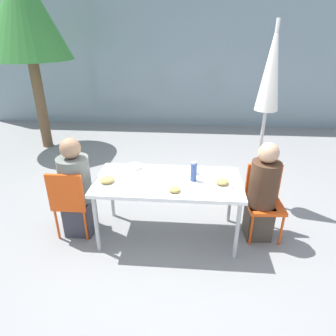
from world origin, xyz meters
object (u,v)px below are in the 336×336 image
object	(u,v)px
drinking_cup	(194,170)
salad_bowl	(134,166)
person_right	(262,194)
closed_umbrella	(270,80)
chair_left	(71,199)
chair_right	(264,196)
bottle	(194,172)
person_left	(77,190)
tree_behind_left	(24,11)

from	to	relation	value
drinking_cup	salad_bowl	distance (m)	0.72
person_right	drinking_cup	world-z (taller)	person_right
person_right	closed_umbrella	bearing A→B (deg)	-100.90
chair_left	chair_right	size ratio (longest dim) A/B	1.00
person_right	bottle	bearing A→B (deg)	-0.18
chair_right	closed_umbrella	xyz separation A→B (m)	(0.06, 0.73, 1.20)
person_left	closed_umbrella	size ratio (longest dim) A/B	0.51
person_left	salad_bowl	bearing A→B (deg)	23.23
chair_left	tree_behind_left	distance (m)	3.85
person_left	drinking_cup	world-z (taller)	person_left
chair_left	bottle	bearing A→B (deg)	4.04
chair_left	person_left	world-z (taller)	person_left
closed_umbrella	tree_behind_left	world-z (taller)	tree_behind_left
chair_right	tree_behind_left	world-z (taller)	tree_behind_left
person_right	chair_right	bearing A→B (deg)	-121.89
closed_umbrella	drinking_cup	xyz separation A→B (m)	(-0.88, -0.69, -0.91)
person_right	closed_umbrella	size ratio (longest dim) A/B	0.50
closed_umbrella	tree_behind_left	distance (m)	4.42
chair_left	person_right	size ratio (longest dim) A/B	0.72
bottle	chair_right	bearing A→B (deg)	8.93
person_left	chair_right	bearing A→B (deg)	3.75
chair_left	bottle	world-z (taller)	bottle
closed_umbrella	salad_bowl	xyz separation A→B (m)	(-1.59, -0.61, -0.93)
closed_umbrella	person_left	bearing A→B (deg)	-158.23
chair_left	closed_umbrella	world-z (taller)	closed_umbrella
bottle	person_left	bearing A→B (deg)	-178.82
person_left	chair_right	xyz separation A→B (m)	(2.17, 0.16, -0.07)
chair_left	salad_bowl	bearing A→B (deg)	27.24
person_left	person_right	world-z (taller)	person_left
person_right	drinking_cup	size ratio (longest dim) A/B	13.69
bottle	salad_bowl	size ratio (longest dim) A/B	1.43
salad_bowl	closed_umbrella	bearing A→B (deg)	21.01
person_left	chair_left	bearing A→B (deg)	-121.89
tree_behind_left	chair_left	bearing A→B (deg)	-59.94
tree_behind_left	person_right	bearing A→B (deg)	-35.10
chair_right	salad_bowl	distance (m)	1.56
bottle	drinking_cup	distance (m)	0.19
drinking_cup	chair_right	bearing A→B (deg)	-3.13
chair_left	salad_bowl	distance (m)	0.82
person_right	tree_behind_left	size ratio (longest dim) A/B	0.35
closed_umbrella	salad_bowl	world-z (taller)	closed_umbrella
closed_umbrella	drinking_cup	world-z (taller)	closed_umbrella
bottle	person_right	bearing A→B (deg)	3.42
person_right	salad_bowl	size ratio (longest dim) A/B	7.65
person_left	closed_umbrella	xyz separation A→B (m)	(2.23, 0.89, 1.13)
person_right	drinking_cup	distance (m)	0.82
person_left	person_right	distance (m)	2.13
chair_right	bottle	world-z (taller)	bottle
drinking_cup	bottle	bearing A→B (deg)	-92.00
drinking_cup	salad_bowl	world-z (taller)	drinking_cup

